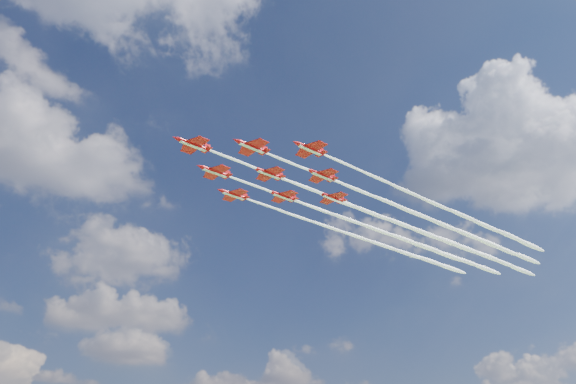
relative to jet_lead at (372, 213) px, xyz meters
name	(u,v)px	position (x,y,z in m)	size (l,w,h in m)	color
jet_lead	(372,213)	(0.00, 0.00, 0.00)	(115.26, 32.17, 2.30)	#B3090E
jet_row2_port	(418,214)	(11.81, -4.64, 0.00)	(115.26, 32.17, 2.30)	#B3090E
jet_row2_starb	(378,230)	(8.26, 9.64, 0.00)	(115.26, 32.17, 2.30)	#B3090E
jet_row3_port	(463,215)	(23.63, -9.27, 0.00)	(115.26, 32.17, 2.30)	#B3090E
jet_row3_centre	(420,231)	(20.07, 5.00, 0.00)	(115.26, 32.17, 2.30)	#B3090E
jet_row3_starb	(383,245)	(16.51, 19.27, 0.00)	(115.26, 32.17, 2.30)	#B3090E
jet_row4_port	(462,232)	(31.88, 0.37, 0.00)	(115.26, 32.17, 2.30)	#B3090E
jet_row4_starb	(423,246)	(28.33, 14.64, 0.00)	(115.26, 32.17, 2.30)	#B3090E
jet_tail	(462,247)	(40.14, 10.00, 0.00)	(115.26, 32.17, 2.30)	#B3090E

